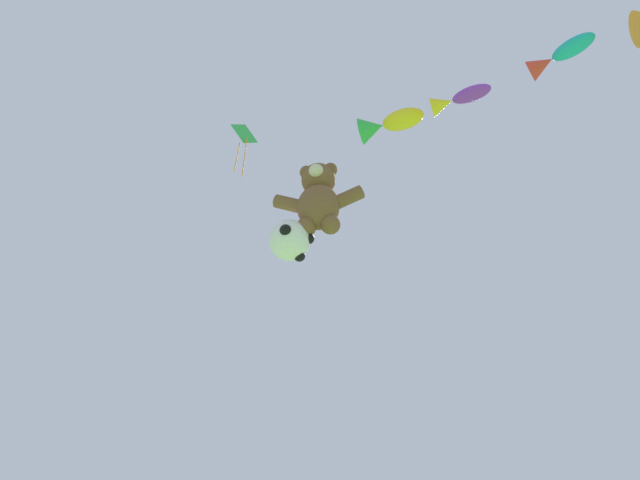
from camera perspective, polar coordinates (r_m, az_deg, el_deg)
The scene contains 6 objects.
teddy_bear_kite at distance 13.43m, azimuth -0.19°, elevation 4.81°, with size 2.49×1.09×2.52m.
soccer_ball_kite at distance 12.79m, azimuth -3.44°, elevation -0.05°, with size 1.18×1.18×1.09m.
fish_kite_goldfin at distance 13.89m, azimuth 7.69°, elevation 13.00°, with size 1.83×0.99×0.74m.
fish_kite_violet at distance 13.47m, azimuth 15.35°, elevation 15.27°, with size 1.55×0.82×0.50m.
fish_kite_teal at distance 14.28m, azimuth 25.44°, elevation 18.43°, with size 1.62×1.22×0.56m.
diamond_kite at distance 16.81m, azimuth -8.71°, elevation 11.45°, with size 0.70×0.86×2.65m.
Camera 1 is at (2.81, -2.98, 0.86)m, focal length 28.00 mm.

